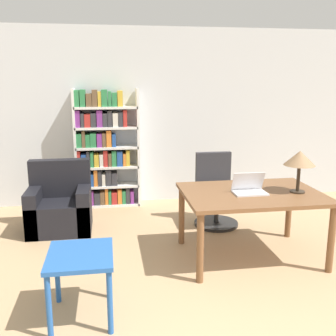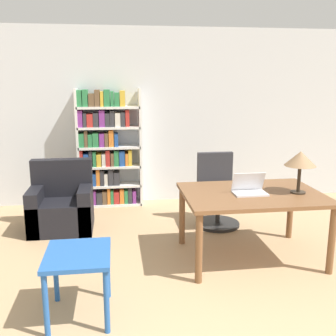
{
  "view_description": "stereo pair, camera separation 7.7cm",
  "coord_description": "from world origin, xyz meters",
  "px_view_note": "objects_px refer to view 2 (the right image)",
  "views": [
    {
      "loc": [
        -0.89,
        -1.61,
        1.9
      ],
      "look_at": [
        -0.26,
        2.44,
        0.99
      ],
      "focal_mm": 42.0,
      "sensor_mm": 36.0,
      "label": 1
    },
    {
      "loc": [
        -0.81,
        -1.62,
        1.9
      ],
      "look_at": [
        -0.26,
        2.44,
        0.99
      ],
      "focal_mm": 42.0,
      "sensor_mm": 36.0,
      "label": 2
    }
  ],
  "objects_px": {
    "bookshelf": "(106,150)",
    "office_chair": "(217,194)",
    "side_table_blue": "(78,263)",
    "armchair": "(62,207)",
    "table_lamp": "(300,160)",
    "laptop": "(249,189)",
    "desk": "(252,200)"
  },
  "relations": [
    {
      "from": "laptop",
      "to": "office_chair",
      "type": "bearing_deg",
      "value": 92.73
    },
    {
      "from": "side_table_blue",
      "to": "armchair",
      "type": "relative_size",
      "value": 0.66
    },
    {
      "from": "laptop",
      "to": "office_chair",
      "type": "distance_m",
      "value": 1.16
    },
    {
      "from": "side_table_blue",
      "to": "armchair",
      "type": "distance_m",
      "value": 2.06
    },
    {
      "from": "desk",
      "to": "side_table_blue",
      "type": "distance_m",
      "value": 1.97
    },
    {
      "from": "armchair",
      "to": "bookshelf",
      "type": "distance_m",
      "value": 1.25
    },
    {
      "from": "desk",
      "to": "armchair",
      "type": "xyz_separation_m",
      "value": [
        -2.14,
        1.14,
        -0.35
      ]
    },
    {
      "from": "office_chair",
      "to": "armchair",
      "type": "xyz_separation_m",
      "value": [
        -2.04,
        0.08,
        -0.12
      ]
    },
    {
      "from": "side_table_blue",
      "to": "laptop",
      "type": "bearing_deg",
      "value": 26.36
    },
    {
      "from": "office_chair",
      "to": "bookshelf",
      "type": "bearing_deg",
      "value": 145.08
    },
    {
      "from": "office_chair",
      "to": "armchair",
      "type": "height_order",
      "value": "office_chair"
    },
    {
      "from": "table_lamp",
      "to": "armchair",
      "type": "distance_m",
      "value": 3.0
    },
    {
      "from": "desk",
      "to": "laptop",
      "type": "relative_size",
      "value": 4.25
    },
    {
      "from": "table_lamp",
      "to": "laptop",
      "type": "bearing_deg",
      "value": 174.71
    },
    {
      "from": "bookshelf",
      "to": "armchair",
      "type": "bearing_deg",
      "value": -120.7
    },
    {
      "from": "desk",
      "to": "laptop",
      "type": "xyz_separation_m",
      "value": [
        -0.04,
        -0.03,
        0.14
      ]
    },
    {
      "from": "side_table_blue",
      "to": "bookshelf",
      "type": "relative_size",
      "value": 0.33
    },
    {
      "from": "office_chair",
      "to": "side_table_blue",
      "type": "xyz_separation_m",
      "value": [
        -1.66,
        -1.94,
        0.05
      ]
    },
    {
      "from": "table_lamp",
      "to": "office_chair",
      "type": "distance_m",
      "value": 1.45
    },
    {
      "from": "laptop",
      "to": "table_lamp",
      "type": "distance_m",
      "value": 0.61
    },
    {
      "from": "side_table_blue",
      "to": "armchair",
      "type": "xyz_separation_m",
      "value": [
        -0.39,
        2.02,
        -0.17
      ]
    },
    {
      "from": "armchair",
      "to": "bookshelf",
      "type": "relative_size",
      "value": 0.5
    },
    {
      "from": "bookshelf",
      "to": "office_chair",
      "type": "bearing_deg",
      "value": -34.92
    },
    {
      "from": "desk",
      "to": "table_lamp",
      "type": "relative_size",
      "value": 3.27
    },
    {
      "from": "table_lamp",
      "to": "bookshelf",
      "type": "relative_size",
      "value": 0.25
    },
    {
      "from": "desk",
      "to": "office_chair",
      "type": "height_order",
      "value": "office_chair"
    },
    {
      "from": "side_table_blue",
      "to": "bookshelf",
      "type": "xyz_separation_m",
      "value": [
        0.18,
        2.97,
        0.4
      ]
    },
    {
      "from": "table_lamp",
      "to": "side_table_blue",
      "type": "distance_m",
      "value": 2.45
    },
    {
      "from": "desk",
      "to": "office_chair",
      "type": "bearing_deg",
      "value": 95.16
    },
    {
      "from": "laptop",
      "to": "office_chair",
      "type": "height_order",
      "value": "laptop"
    },
    {
      "from": "laptop",
      "to": "side_table_blue",
      "type": "distance_m",
      "value": 1.94
    },
    {
      "from": "desk",
      "to": "side_table_blue",
      "type": "relative_size",
      "value": 2.5
    }
  ]
}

